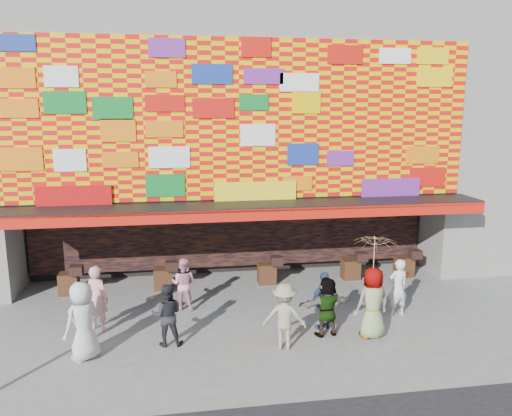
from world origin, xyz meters
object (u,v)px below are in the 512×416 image
(ped_f, at_px, (327,306))
(ped_e, at_px, (325,301))
(ped_b, at_px, (97,298))
(ped_d, at_px, (285,316))
(ped_h, at_px, (398,287))
(ped_i, at_px, (184,284))
(ped_a, at_px, (83,321))
(parasol, at_px, (375,256))
(ped_c, at_px, (167,315))
(ped_g, at_px, (373,303))

(ped_f, bearing_deg, ped_e, -105.29)
(ped_b, relative_size, ped_d, 1.07)
(ped_d, xyz_separation_m, ped_h, (3.66, 1.48, 0.00))
(ped_d, distance_m, ped_i, 3.81)
(ped_a, bearing_deg, ped_i, -176.20)
(ped_d, xyz_separation_m, ped_f, (1.26, 0.54, -0.04))
(ped_b, height_order, ped_h, ped_b)
(parasol, bearing_deg, ped_a, -179.74)
(ped_a, relative_size, parasol, 0.96)
(ped_a, distance_m, ped_e, 6.20)
(ped_c, relative_size, ped_h, 0.96)
(ped_i, bearing_deg, ped_g, 171.88)
(parasol, bearing_deg, ped_c, 175.72)
(ped_f, bearing_deg, ped_i, -41.28)
(ped_g, bearing_deg, ped_a, -9.49)
(ped_f, bearing_deg, ped_d, 14.56)
(parasol, bearing_deg, ped_g, 3.58)
(ped_h, bearing_deg, ped_g, 35.54)
(ped_a, distance_m, ped_b, 1.60)
(ped_c, distance_m, ped_i, 2.33)
(ped_e, height_order, ped_f, ped_e)
(ped_d, relative_size, ped_f, 1.06)
(ped_c, distance_m, ped_h, 6.61)
(ped_b, xyz_separation_m, ped_f, (6.02, -1.26, -0.11))
(ped_c, bearing_deg, ped_g, 179.94)
(ped_a, height_order, ped_f, ped_a)
(ped_a, bearing_deg, ped_d, 133.01)
(ped_f, height_order, ped_i, ped_f)
(ped_e, distance_m, ped_f, 0.37)
(ped_i, xyz_separation_m, parasol, (4.84, -2.68, 1.44))
(ped_f, relative_size, ped_g, 0.84)
(ped_g, relative_size, parasol, 0.95)
(ped_e, bearing_deg, parasol, 126.73)
(ped_d, bearing_deg, ped_a, 11.96)
(ped_f, distance_m, ped_h, 2.58)
(ped_e, xyz_separation_m, ped_h, (2.36, 0.58, 0.03))
(ped_a, xyz_separation_m, ped_h, (8.51, 1.27, -0.12))
(ped_a, xyz_separation_m, parasol, (7.25, 0.03, 1.26))
(ped_h, bearing_deg, parasol, 35.54)
(ped_b, relative_size, ped_g, 0.95)
(ped_b, distance_m, ped_d, 5.09)
(ped_d, bearing_deg, ped_f, -142.46)
(ped_a, height_order, ped_c, ped_a)
(ped_d, bearing_deg, ped_e, -130.88)
(ped_g, distance_m, parasol, 1.28)
(ped_i, bearing_deg, ped_d, 150.87)
(ped_b, bearing_deg, parasol, -161.86)
(ped_d, distance_m, ped_e, 1.58)
(ped_e, height_order, ped_g, ped_g)
(ped_a, distance_m, ped_c, 2.01)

